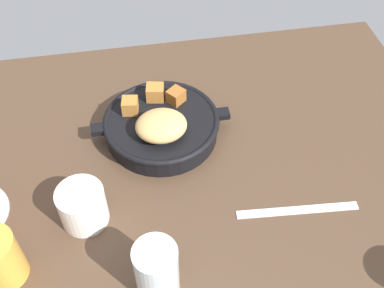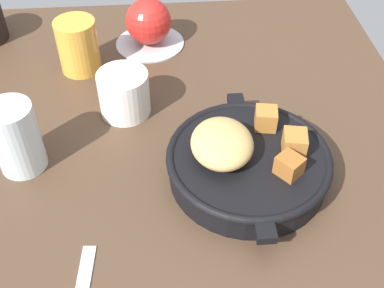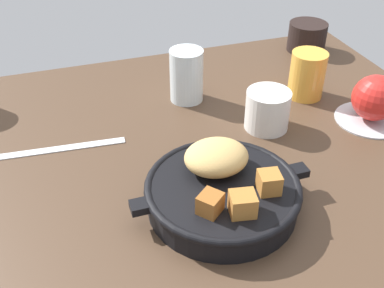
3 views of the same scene
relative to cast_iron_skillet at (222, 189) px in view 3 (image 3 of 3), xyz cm
name	(u,v)px [view 3 (image 3 of 3)]	position (x,y,z in cm)	size (l,w,h in cm)	color
ground_plane	(181,168)	(-2.66, 11.65, -4.21)	(105.76, 82.47, 2.40)	#473323
cast_iron_skillet	(222,189)	(0.00, 0.00, 0.00)	(26.69, 22.39, 8.40)	black
saucer_plate	(370,119)	(34.62, 12.62, -2.71)	(12.85, 12.85, 0.60)	#B7BABF
red_apple	(375,98)	(34.62, 12.62, 1.79)	(8.39, 8.39, 8.39)	red
butter_knife	(63,148)	(-20.64, 21.56, -2.83)	(21.20, 1.60, 0.36)	silver
juice_glass_amber	(307,75)	(27.68, 24.78, 1.63)	(6.99, 6.99, 9.28)	gold
water_glass_tall	(186,75)	(4.67, 30.99, 2.20)	(6.54, 6.54, 10.42)	silver
ceramic_mug_white	(267,110)	(15.23, 16.76, 0.60)	(7.91, 7.91, 7.20)	silver
coffee_mug_dark	(307,37)	(39.00, 44.20, 0.33)	(8.96, 8.96, 6.67)	black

